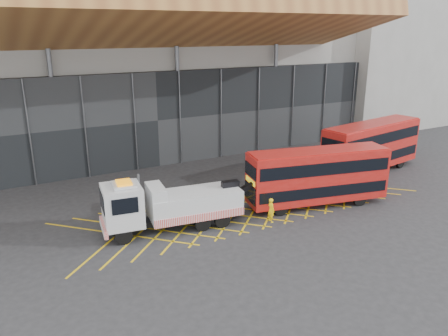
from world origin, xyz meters
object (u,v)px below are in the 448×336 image
bus_towed (318,175)px  bus_second (372,145)px  recovery_truck (168,205)px  worker (271,210)px

bus_towed → bus_second: (8.68, 3.57, 0.14)m
recovery_truck → worker: bearing=-11.9°
recovery_truck → bus_towed: bearing=0.0°
recovery_truck → bus_towed: bus_towed is taller
bus_second → worker: size_ratio=6.71×
worker → bus_towed: bearing=-79.8°
recovery_truck → bus_second: bus_second is taller
recovery_truck → worker: size_ratio=6.29×
recovery_truck → bus_second: 18.93m
worker → recovery_truck: bearing=70.7°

